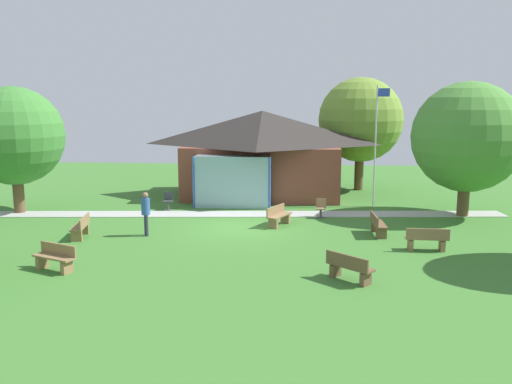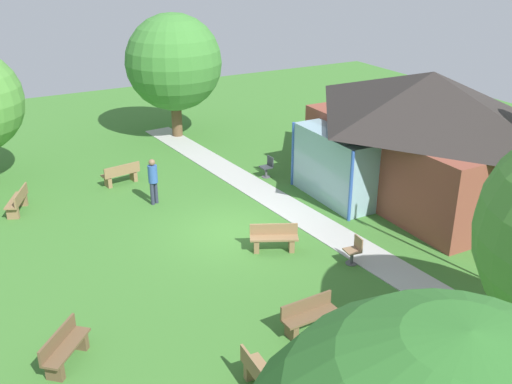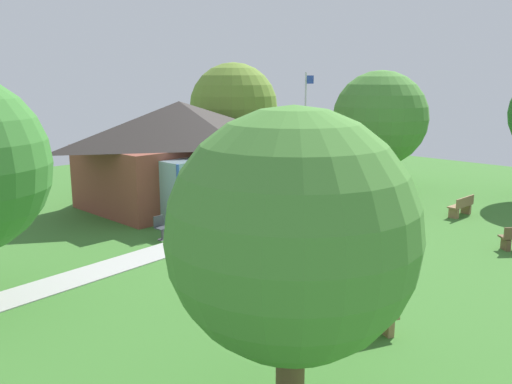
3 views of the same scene
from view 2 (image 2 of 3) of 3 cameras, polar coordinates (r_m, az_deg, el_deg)
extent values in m
plane|color=#3D752D|center=(19.68, -2.27, -3.88)|extent=(44.00, 44.00, 0.00)
cube|color=brown|center=(22.94, 15.95, 3.14)|extent=(8.28, 5.28, 2.84)
pyramid|color=#2D2826|center=(22.28, 16.62, 8.79)|extent=(9.28, 6.28, 1.85)
cube|color=#8CB2BF|center=(21.88, 7.51, 2.48)|extent=(3.73, 1.20, 2.56)
cylinder|color=#3359B2|center=(23.00, 3.60, 3.69)|extent=(0.12, 0.12, 2.56)
cylinder|color=#3359B2|center=(20.16, 9.18, 0.52)|extent=(0.12, 0.12, 2.56)
cube|color=#ADADA8|center=(20.86, 4.35, -2.23)|extent=(24.34, 3.32, 0.03)
cylinder|color=silver|center=(16.95, 23.25, 0.62)|extent=(0.08, 0.08, 5.99)
cube|color=olive|center=(13.08, 0.84, -17.44)|extent=(1.51, 0.49, 0.06)
cube|color=olive|center=(13.62, -0.27, -16.90)|extent=(0.17, 0.41, 0.39)
cube|color=olive|center=(12.88, 0.06, -16.98)|extent=(1.50, 0.11, 0.36)
cube|color=brown|center=(14.87, 5.29, -11.84)|extent=(0.50, 1.52, 0.06)
cube|color=brown|center=(15.30, 6.97, -11.98)|extent=(0.41, 0.18, 0.39)
cube|color=brown|center=(14.76, 3.47, -13.31)|extent=(0.41, 0.18, 0.39)
cube|color=brown|center=(14.88, 4.89, -10.82)|extent=(0.12, 1.50, 0.36)
cube|color=brown|center=(14.49, -17.90, -14.12)|extent=(1.41, 1.32, 0.06)
cube|color=brown|center=(15.01, -16.72, -13.70)|extent=(0.38, 0.41, 0.39)
cube|color=brown|center=(14.29, -18.90, -16.18)|extent=(0.38, 0.41, 0.39)
cube|color=brown|center=(14.46, -18.68, -13.29)|extent=(1.16, 1.04, 0.36)
cube|color=olive|center=(22.55, -22.21, -0.76)|extent=(1.55, 1.00, 0.06)
cube|color=olive|center=(22.17, -22.49, -1.94)|extent=(0.31, 0.43, 0.39)
cube|color=olive|center=(23.13, -21.76, -0.78)|extent=(0.31, 0.43, 0.39)
cube|color=olive|center=(22.42, -21.83, -0.25)|extent=(1.40, 0.65, 0.36)
cube|color=olive|center=(18.33, 1.76, -4.46)|extent=(1.05, 1.54, 0.06)
cube|color=olive|center=(18.50, 3.46, -5.12)|extent=(0.43, 0.32, 0.39)
cube|color=olive|center=(18.42, 0.04, -5.19)|extent=(0.43, 0.32, 0.39)
cube|color=olive|center=(18.40, 1.73, -3.60)|extent=(0.71, 1.37, 0.36)
cube|color=olive|center=(23.94, -13.00, 1.81)|extent=(0.67, 1.55, 0.06)
cube|color=olive|center=(23.83, -14.14, 0.93)|extent=(0.42, 0.22, 0.39)
cube|color=olive|center=(24.24, -11.78, 1.54)|extent=(0.42, 0.22, 0.39)
cube|color=olive|center=(23.70, -12.85, 2.15)|extent=(0.30, 1.49, 0.36)
cube|color=#8C6B4C|center=(17.86, 9.31, -5.63)|extent=(0.49, 0.49, 0.04)
cube|color=#8C6B4C|center=(17.85, 9.91, -4.88)|extent=(0.44, 0.09, 0.40)
cylinder|color=#4C4C51|center=(17.97, 9.26, -6.27)|extent=(0.10, 0.10, 0.42)
cylinder|color=#4C4C51|center=(18.07, 9.22, -6.82)|extent=(0.36, 0.36, 0.02)
cube|color=#33383D|center=(23.98, 0.98, 2.44)|extent=(0.45, 0.45, 0.04)
cube|color=#33383D|center=(24.00, 1.40, 3.01)|extent=(0.44, 0.05, 0.40)
cylinder|color=#4C4C51|center=(24.06, 0.98, 1.93)|extent=(0.10, 0.10, 0.42)
cylinder|color=#4C4C51|center=(24.14, 0.98, 1.48)|extent=(0.36, 0.36, 0.02)
cylinder|color=#2D3347|center=(21.93, -9.67, -0.02)|extent=(0.14, 0.14, 0.85)
cylinder|color=#2D3347|center=(21.82, -10.02, -0.17)|extent=(0.14, 0.14, 0.85)
cylinder|color=#3359A5|center=(21.59, -9.98, 1.73)|extent=(0.34, 0.34, 0.65)
sphere|color=#846047|center=(21.43, -10.06, 2.84)|extent=(0.24, 0.24, 0.24)
cylinder|color=brown|center=(29.28, -7.69, 7.21)|extent=(0.51, 0.51, 1.93)
sphere|color=#3D7F33|center=(28.66, -7.98, 12.35)|extent=(4.56, 4.56, 4.56)
camera|label=1|loc=(19.60, -72.27, -4.07)|focal=37.61mm
camera|label=3|loc=(31.01, -37.65, 12.65)|focal=37.95mm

